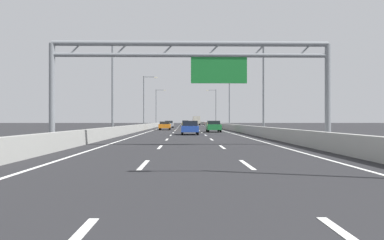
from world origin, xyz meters
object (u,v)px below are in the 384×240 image
(silver_car, at_px, (169,124))
(streetlamp_right_mid, at_px, (261,83))
(green_car, at_px, (213,126))
(box_truck, at_px, (196,120))
(streetlamp_left_mid, at_px, (115,82))
(yellow_car, at_px, (185,123))
(sign_gantry, at_px, (194,66))
(streetlamp_left_distant, at_px, (157,105))
(orange_car, at_px, (165,125))
(blue_car, at_px, (190,128))
(streetlamp_left_far, at_px, (145,99))
(streetlamp_right_far, at_px, (228,99))
(streetlamp_right_distant, at_px, (215,105))

(silver_car, bearing_deg, streetlamp_right_mid, -75.05)
(green_car, bearing_deg, box_truck, 89.85)
(streetlamp_left_mid, relative_size, streetlamp_right_mid, 1.00)
(yellow_car, bearing_deg, sign_gantry, -89.72)
(green_car, distance_m, silver_car, 30.55)
(sign_gantry, bearing_deg, streetlamp_left_distant, 95.65)
(orange_car, bearing_deg, blue_car, -80.04)
(streetlamp_left_far, xyz_separation_m, box_truck, (11.12, 62.69, -3.78))
(streetlamp_right_far, distance_m, silver_car, 16.13)
(streetlamp_left_far, distance_m, box_truck, 63.78)
(silver_car, distance_m, box_truck, 52.43)
(silver_car, relative_size, blue_car, 1.11)
(green_car, xyz_separation_m, blue_car, (-3.25, -9.38, -0.01))
(streetlamp_right_distant, height_order, green_car, streetlamp_right_distant)
(sign_gantry, relative_size, streetlamp_right_distant, 1.80)
(streetlamp_right_far, height_order, box_truck, streetlamp_right_far)
(orange_car, bearing_deg, yellow_car, 84.68)
(streetlamp_right_mid, bearing_deg, orange_car, 114.98)
(streetlamp_right_mid, height_order, streetlamp_left_far, same)
(streetlamp_left_distant, bearing_deg, orange_car, -84.08)
(streetlamp_left_mid, distance_m, streetlamp_right_far, 34.10)
(streetlamp_right_mid, bearing_deg, streetlamp_left_far, 115.97)
(streetlamp_left_mid, bearing_deg, box_truck, 83.21)
(sign_gantry, xyz_separation_m, box_truck, (3.43, 109.64, -3.25))
(sign_gantry, distance_m, streetlamp_left_distant, 77.98)
(streetlamp_left_far, bearing_deg, box_truck, 79.94)
(streetlamp_right_far, bearing_deg, orange_car, -147.68)
(sign_gantry, distance_m, blue_car, 19.05)
(streetlamp_left_distant, xyz_separation_m, green_car, (10.90, -49.62, -4.62))
(sign_gantry, bearing_deg, streetlamp_right_distant, 84.66)
(sign_gantry, xyz_separation_m, streetlamp_left_distant, (-7.68, 77.60, 0.53))
(streetlamp_right_mid, height_order, box_truck, streetlamp_right_mid)
(yellow_car, bearing_deg, orange_car, -95.32)
(orange_car, distance_m, blue_car, 21.69)
(orange_car, bearing_deg, sign_gantry, -84.59)
(streetlamp_left_mid, distance_m, streetlamp_right_mid, 14.93)
(streetlamp_left_mid, bearing_deg, yellow_car, 83.08)
(blue_car, xyz_separation_m, box_truck, (3.46, 91.03, 0.85))
(streetlamp_left_distant, distance_m, green_car, 51.01)
(blue_car, bearing_deg, streetlamp_right_mid, -17.64)
(yellow_car, xyz_separation_m, box_truck, (3.81, 33.13, 0.86))
(sign_gantry, distance_m, yellow_car, 76.62)
(streetlamp_left_far, relative_size, orange_car, 2.14)
(sign_gantry, relative_size, streetlamp_left_distant, 1.80)
(streetlamp_right_distant, bearing_deg, silver_car, -119.09)
(orange_car, bearing_deg, streetlamp_right_mid, -65.02)
(sign_gantry, xyz_separation_m, streetlamp_right_distant, (7.25, 77.60, 0.53))
(sign_gantry, relative_size, yellow_car, 3.78)
(streetlamp_left_far, relative_size, green_car, 2.20)
(blue_car, bearing_deg, silver_car, 95.53)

